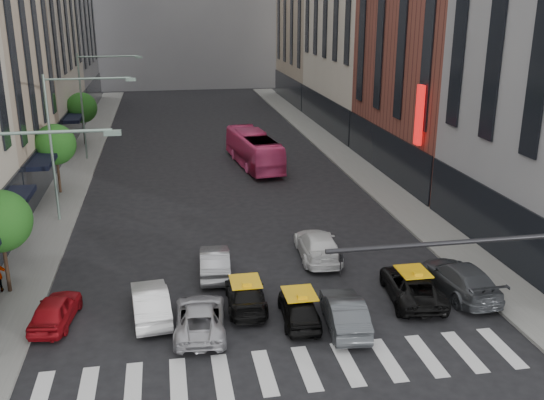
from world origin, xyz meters
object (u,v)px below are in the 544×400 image
streetlamp_near (2,216)px  taxi_center (299,308)px  taxi_left (246,294)px  streetlamp_mid (66,129)px  streetlamp_far (92,92)px  bus (254,150)px  car_red (55,310)px  car_white_front (150,302)px

streetlamp_near → taxi_center: streetlamp_near is taller
taxi_left → taxi_center: bearing=142.9°
taxi_left → streetlamp_mid: bearing=-53.2°
streetlamp_far → bus: 14.66m
car_red → taxi_center: (10.30, -1.66, 0.00)m
streetlamp_mid → taxi_left: 16.90m
taxi_center → streetlamp_near: bearing=8.9°
car_red → taxi_left: (8.21, 0.06, -0.03)m
car_red → car_white_front: car_white_front is taller
streetlamp_near → bus: bearing=64.3°
streetlamp_near → taxi_left: bearing=16.9°
streetlamp_near → taxi_left: (9.05, 2.74, -5.29)m
streetlamp_far → bus: size_ratio=0.87×
streetlamp_mid → car_red: size_ratio=2.37×
streetlamp_mid → car_red: streetlamp_mid is taller
streetlamp_far → car_white_front: size_ratio=2.07×
car_red → bus: size_ratio=0.37×
streetlamp_near → streetlamp_far: (0.00, 32.00, 0.00)m
streetlamp_far → streetlamp_near: bearing=-90.0°
streetlamp_far → bus: streetlamp_far is taller
streetlamp_near → car_white_front: size_ratio=2.07×
streetlamp_far → car_red: size_ratio=2.37×
streetlamp_mid → taxi_center: streetlamp_mid is taller
taxi_left → bus: (4.09, 24.54, 0.82)m
streetlamp_near → car_red: 5.96m
streetlamp_mid → car_red: (0.84, -13.32, -5.26)m
streetlamp_near → car_red: streetlamp_near is taller
taxi_left → bus: bearing=-97.0°
car_white_front → taxi_left: size_ratio=1.02×
taxi_center → streetlamp_far: bearing=-66.5°
streetlamp_far → taxi_left: streetlamp_far is taller
taxi_left → streetlamp_near: bearing=19.3°
streetlamp_mid → car_red: 14.34m
taxi_center → car_white_front: bearing=-9.9°
streetlamp_far → taxi_center: bearing=-70.2°
streetlamp_mid → car_red: bearing=-86.4°
bus → streetlamp_far: bearing=-26.5°
car_red → taxi_left: 8.21m
bus → taxi_center: bearing=78.9°
streetlamp_far → taxi_center: (11.14, -30.98, -5.25)m
streetlamp_mid → taxi_left: bearing=-55.7°
streetlamp_near → bus: size_ratio=0.87×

